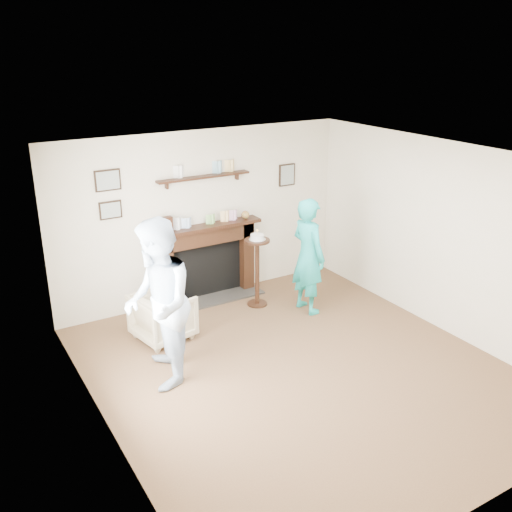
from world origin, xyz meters
The scene contains 6 objects.
ground centered at (0.00, 0.00, 0.00)m, with size 5.00×5.00×0.00m, color brown.
room_shell centered at (0.00, 0.69, 1.62)m, with size 4.54×5.02×2.52m.
armchair centered at (-1.06, 1.56, 0.00)m, with size 0.67×0.69×0.63m, color tan.
man centered at (-1.46, 0.63, 0.00)m, with size 0.93×0.73×1.92m, color #A2B2CB.
woman centered at (1.03, 1.29, 0.00)m, with size 0.61×0.40×1.66m, color #1EAB94.
pedestal_table centered at (0.50, 1.80, 0.71)m, with size 0.36×0.36×1.16m.
Camera 1 is at (-3.42, -4.73, 3.64)m, focal length 40.00 mm.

